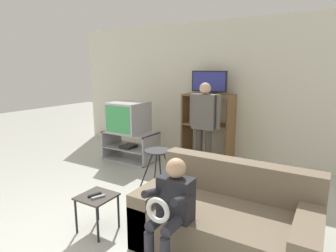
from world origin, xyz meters
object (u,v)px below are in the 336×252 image
Objects in this scene: tv_stand at (131,146)px; remote_control_white at (98,197)px; media_shelf at (208,127)px; television_main at (128,117)px; television_flat at (209,83)px; couch at (226,222)px; person_standing_adult at (204,120)px; folding_stool at (158,156)px; person_seated_child at (171,207)px; snack_table at (97,201)px; remote_control_black at (95,195)px.

tv_stand reaches higher than remote_control_white.
television_main is at bearing -148.93° from media_shelf.
remote_control_white is at bearing -89.87° from media_shelf.
television_flat is 0.42× the size of couch.
media_shelf is 0.77m from person_standing_adult.
folding_stool is at bearing -92.82° from media_shelf.
person_seated_child reaches higher than couch.
remote_control_black is at bearing -143.44° from snack_table.
tv_stand is 1.46× the size of television_flat.
television_main is 4.40× the size of remote_control_white.
snack_table is 0.08m from remote_control_black.
couch is at bearing -33.59° from television_main.
couch is (2.50, -1.69, 0.02)m from tv_stand.
remote_control_white is at bearing -59.26° from tv_stand.
remote_control_black is (0.02, -1.26, -0.07)m from folding_stool.
media_shelf is 2.88m from snack_table.
television_main is 0.93× the size of television_flat.
television_flat is (-0.01, 0.01, 0.82)m from media_shelf.
person_standing_adult is at bearing 101.88° from remote_control_black.
tv_stand is at bearing 18.04° from television_main.
remote_control_black is (-0.06, -2.88, -1.04)m from television_flat.
television_flat is 3.00m from couch.
remote_control_white reaches higher than snack_table.
television_flat reaches higher than television_main.
media_shelf is 1.63m from folding_stool.
remote_control_white is (0.01, -2.89, -1.04)m from television_flat.
television_flat is (1.25, 0.77, 1.19)m from tv_stand.
tv_stand is 1.70× the size of folding_stool.
media_shelf is 1.27× the size of person_seated_child.
tv_stand is at bearing -177.20° from person_standing_adult.
remote_control_white is at bearing -26.13° from snack_table.
person_standing_adult reaches higher than television_main.
snack_table is at bearing -60.04° from tv_stand.
folding_stool reaches higher than remote_control_white.
remote_control_white is 0.10× the size of person_standing_adult.
media_shelf is at bearing 108.13° from remote_control_black.
couch is at bearing 59.24° from person_seated_child.
television_flat is at bearing 108.26° from remote_control_black.
folding_stool is (-0.07, -1.62, -0.97)m from television_flat.
person_standing_adult is (0.23, -0.70, -0.55)m from television_flat.
couch is at bearing -63.13° from media_shelf.
television_main is 0.42× the size of person_standing_adult.
media_shelf reaches higher than folding_stool.
person_seated_child is (0.93, -2.98, -0.05)m from media_shelf.
person_standing_adult is at bearing 71.79° from folding_stool.
person_seated_child reaches higher than snack_table.
person_seated_child is at bearing -53.35° from folding_stool.
remote_control_black is at bearing -91.26° from media_shelf.
snack_table is 0.41× the size of person_seated_child.
television_main is 2.47m from snack_table.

